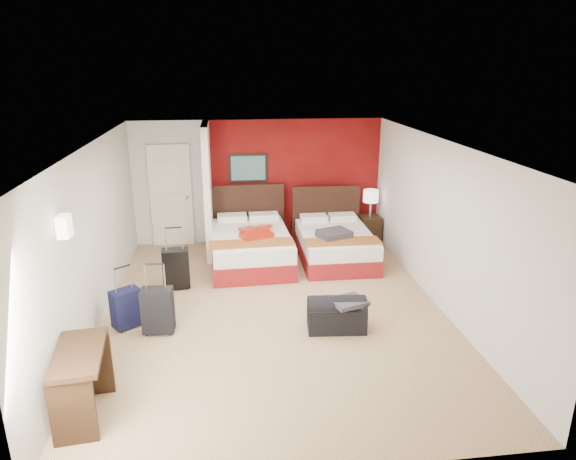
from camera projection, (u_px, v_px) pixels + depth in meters
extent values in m
plane|color=tan|center=(275.00, 310.00, 7.69)|extent=(6.50, 6.50, 0.00)
cube|color=silver|center=(258.00, 182.00, 10.37)|extent=(5.00, 0.04, 2.50)
cube|color=silver|center=(93.00, 239.00, 7.01)|extent=(0.04, 6.50, 2.50)
cube|color=black|center=(248.00, 168.00, 10.19)|extent=(0.78, 0.03, 0.58)
cube|color=white|center=(64.00, 226.00, 5.40)|extent=(0.12, 0.20, 0.24)
cube|color=maroon|center=(295.00, 181.00, 10.44)|extent=(3.50, 0.04, 2.50)
cube|color=silver|center=(208.00, 191.00, 9.64)|extent=(0.12, 1.20, 2.50)
cube|color=silver|center=(171.00, 196.00, 10.18)|extent=(0.82, 0.06, 2.05)
cube|color=white|center=(251.00, 248.00, 9.38)|extent=(1.48, 2.07, 0.61)
cube|color=white|center=(335.00, 246.00, 9.55)|extent=(1.33, 1.88, 0.56)
cube|color=#A71D0E|center=(256.00, 232.00, 9.19)|extent=(0.76, 0.88, 0.09)
cube|color=#3A3A3F|center=(334.00, 234.00, 9.15)|extent=(0.66, 0.60, 0.13)
cube|color=black|center=(369.00, 230.00, 10.48)|extent=(0.43, 0.43, 0.57)
cylinder|color=white|center=(370.00, 203.00, 10.31)|extent=(0.41, 0.41, 0.55)
cube|color=black|center=(176.00, 270.00, 8.36)|extent=(0.45, 0.31, 0.64)
cube|color=black|center=(158.00, 312.00, 6.96)|extent=(0.43, 0.28, 0.62)
cube|color=black|center=(126.00, 310.00, 7.11)|extent=(0.45, 0.42, 0.54)
cube|color=black|center=(337.00, 316.00, 7.08)|extent=(0.83, 0.50, 0.40)
cube|color=#3C3B41|center=(349.00, 302.00, 6.98)|extent=(0.56, 0.51, 0.06)
cube|color=black|center=(83.00, 385.00, 5.25)|extent=(0.57, 0.99, 0.79)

